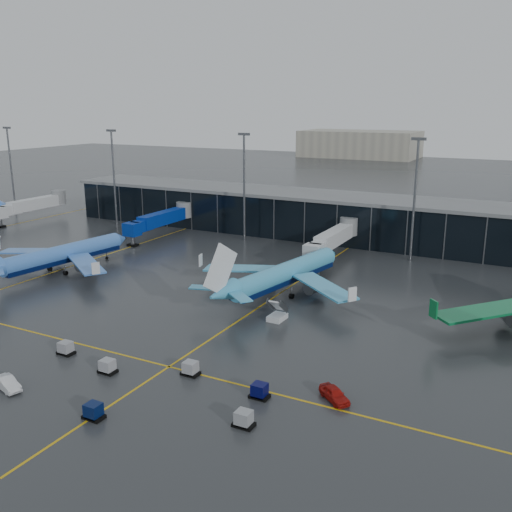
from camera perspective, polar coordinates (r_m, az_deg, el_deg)
The scene contains 11 objects.
ground at distance 90.29m, azimuth -8.20°, elevation -5.92°, with size 600.00×600.00×0.00m, color #282B2D.
terminal_pier at distance 141.78m, azimuth 6.52°, elevation 4.08°, with size 142.00×17.00×10.70m.
jet_bridges at distance 142.51m, azimuth -9.62°, elevation 3.66°, with size 94.00×27.50×7.20m.
flood_masts at distance 127.58m, azimuth 6.75°, elevation 6.69°, with size 203.00×0.50×25.50m.
taxi_lines at distance 93.82m, azimuth 0.60°, elevation -4.94°, with size 220.00×120.00×0.02m.
airliner_arkefly at distance 117.61m, azimuth -18.75°, elevation 1.19°, with size 31.71×36.11×11.10m, color #417BD8, non-canonical shape.
airliner_klm_near at distance 98.34m, azimuth 3.01°, elevation -0.51°, with size 32.80×37.36×11.48m, color #43AADB, non-canonical shape.
baggage_carts at distance 68.54m, azimuth -9.92°, elevation -12.34°, with size 31.42×14.56×1.70m.
mobile_airstair at distance 87.49m, azimuth 2.14°, elevation -5.92°, with size 2.28×3.25×3.45m.
service_van_red at distance 65.68m, azimuth 7.85°, elevation -13.51°, with size 1.82×4.52×1.54m, color #A4110C.
service_van_white at distance 73.27m, azimuth -23.64°, elevation -11.58°, with size 1.59×4.55×1.50m, color silver.
Camera 1 is at (50.21, -67.92, 31.92)m, focal length 40.00 mm.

